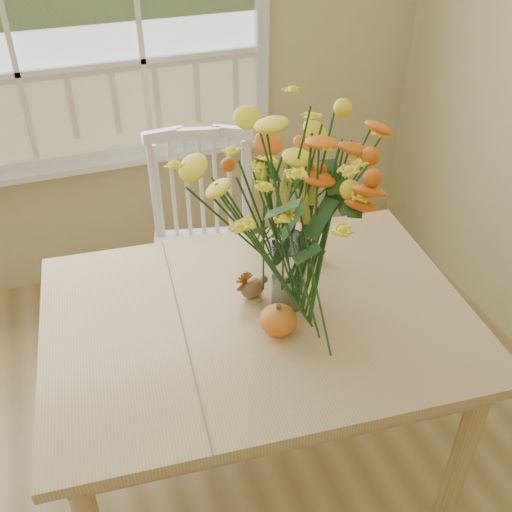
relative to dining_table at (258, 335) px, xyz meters
name	(u,v)px	position (x,y,z in m)	size (l,w,h in m)	color
wall_back	(6,25)	(-0.62, 1.43, 0.70)	(4.00, 0.02, 2.70)	beige
dining_table	(258,335)	(0.00, 0.00, 0.00)	(1.46, 1.10, 0.74)	tan
windsor_chair	(204,234)	(0.03, 0.78, -0.09)	(0.55, 0.53, 0.99)	white
flower_vase	(291,204)	(0.11, 0.02, 0.47)	(0.53, 0.53, 0.63)	white
pumpkin	(278,321)	(0.03, -0.10, 0.14)	(0.12, 0.12, 0.09)	#DA5519
turkey_figurine	(252,288)	(0.01, 0.08, 0.13)	(0.10, 0.08, 0.11)	#CCB78C
dark_gourd	(300,247)	(0.25, 0.25, 0.13)	(0.13, 0.10, 0.08)	#38160F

